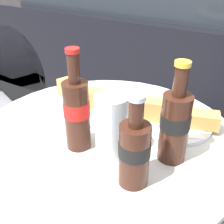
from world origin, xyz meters
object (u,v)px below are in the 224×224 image
cola_bottle_center (134,151)px  lunch_plate_far (81,101)px  parked_car (206,35)px  bistro_table (106,178)px  cola_bottle_right (174,124)px  lunch_plate_near (174,119)px  drinking_glass (111,128)px  cola_bottle_left (77,111)px

cola_bottle_center → lunch_plate_far: (-0.30, 0.20, -0.06)m
parked_car → lunch_plate_far: bearing=-88.5°
lunch_plate_far → parked_car: size_ratio=0.06×
bistro_table → parked_car: size_ratio=0.18×
cola_bottle_right → lunch_plate_near: cola_bottle_right is taller
cola_bottle_center → drinking_glass: 0.11m
cola_bottle_left → parked_car: (-0.16, 1.80, -0.24)m
parked_car → cola_bottle_right: bearing=-77.6°
cola_bottle_center → lunch_plate_near: 0.26m
cola_bottle_left → parked_car: bearing=95.1°
cola_bottle_right → lunch_plate_near: size_ratio=1.04×
bistro_table → drinking_glass: size_ratio=4.87×
parked_car → bistro_table: bearing=-83.7°
bistro_table → cola_bottle_left: size_ratio=2.97×
bistro_table → lunch_plate_near: bearing=43.5°
cola_bottle_left → parked_car: 1.82m
bistro_table → cola_bottle_right: bearing=-1.1°
lunch_plate_far → bistro_table: bearing=-29.5°
cola_bottle_right → parked_car: parked_car is taller
cola_bottle_right → parked_car: 1.78m
cola_bottle_center → cola_bottle_left: bearing=167.4°
lunch_plate_near → parked_car: size_ratio=0.05×
bistro_table → drinking_glass: 0.25m
drinking_glass → lunch_plate_far: (-0.21, 0.14, -0.05)m
cola_bottle_center → lunch_plate_near: bearing=91.7°
cola_bottle_center → lunch_plate_near: cola_bottle_center is taller
drinking_glass → parked_car: bearing=97.9°
cola_bottle_left → cola_bottle_right: (0.22, 0.08, -0.00)m
drinking_glass → lunch_plate_near: (0.09, 0.20, -0.05)m
cola_bottle_right → parked_car: (-0.38, 1.72, -0.24)m
cola_bottle_left → lunch_plate_far: cola_bottle_left is taller
cola_bottle_left → lunch_plate_far: 0.22m
cola_bottle_center → drinking_glass: bearing=147.1°
cola_bottle_center → parked_car: (-0.34, 1.84, -0.22)m
lunch_plate_near → drinking_glass: bearing=-113.4°
cola_bottle_left → cola_bottle_center: size_ratio=1.22×
lunch_plate_near → lunch_plate_far: lunch_plate_near is taller
drinking_glass → cola_bottle_left: bearing=-166.7°
cola_bottle_left → lunch_plate_near: 0.29m
drinking_glass → cola_bottle_center: bearing=-32.9°
lunch_plate_far → lunch_plate_near: bearing=10.5°
bistro_table → lunch_plate_far: bearing=150.5°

